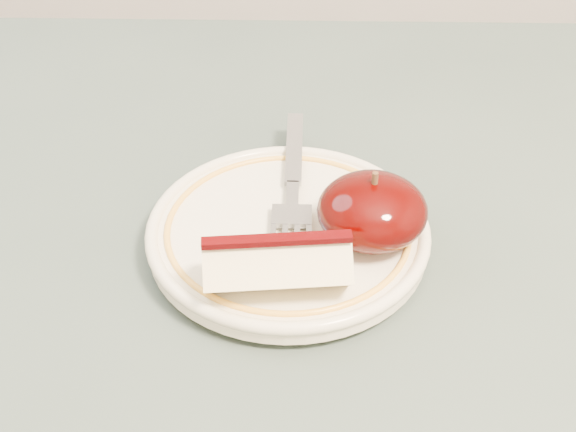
{
  "coord_description": "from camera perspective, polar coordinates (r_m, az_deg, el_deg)",
  "views": [
    {
      "loc": [
        0.02,
        -0.32,
        1.11
      ],
      "look_at": [
        0.01,
        0.1,
        0.78
      ],
      "focal_mm": 50.0,
      "sensor_mm": 36.0,
      "label": 1
    }
  ],
  "objects": [
    {
      "name": "apple_wedge",
      "position": [
        0.48,
        -0.77,
        -3.54
      ],
      "size": [
        0.09,
        0.05,
        0.04
      ],
      "rotation": [
        0.0,
        0.0,
        0.1
      ],
      "color": "#F8EDB6",
      "rests_on": "plate"
    },
    {
      "name": "apple_half",
      "position": [
        0.52,
        6.01,
        0.37
      ],
      "size": [
        0.07,
        0.07,
        0.05
      ],
      "color": "black",
      "rests_on": "plate"
    },
    {
      "name": "fork",
      "position": [
        0.56,
        0.35,
        2.24
      ],
      "size": [
        0.03,
        0.17,
        0.0
      ],
      "rotation": [
        0.0,
        0.0,
        1.57
      ],
      "color": "#97999F",
      "rests_on": "plate"
    },
    {
      "name": "plate",
      "position": [
        0.54,
        0.0,
        -1.16
      ],
      "size": [
        0.19,
        0.19,
        0.02
      ],
      "color": "beige",
      "rests_on": "table"
    }
  ]
}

